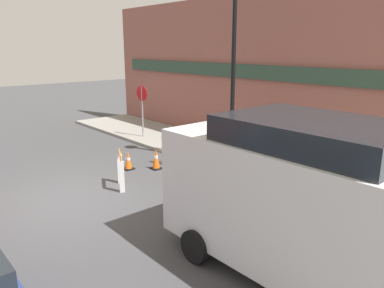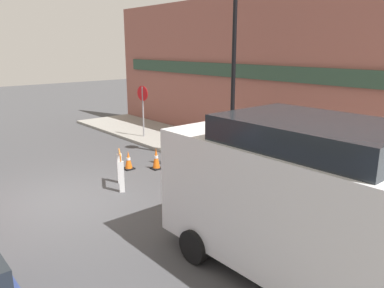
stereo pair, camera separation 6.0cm
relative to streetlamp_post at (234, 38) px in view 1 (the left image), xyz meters
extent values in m
plane|color=#424244|center=(-0.60, -5.49, -3.90)|extent=(60.00, 60.00, 0.00)
cube|color=gray|center=(-0.60, 0.47, -3.85)|extent=(18.00, 2.92, 0.11)
cube|color=#93564C|center=(-0.60, 2.01, -1.15)|extent=(18.00, 0.12, 5.50)
cube|color=#2D4738|center=(-0.60, 1.90, -1.10)|extent=(16.20, 0.10, 0.50)
cylinder|color=black|center=(0.00, 0.00, -3.67)|extent=(0.29, 0.29, 0.24)
cylinder|color=black|center=(0.00, 0.00, -1.00)|extent=(0.13, 0.13, 5.58)
cylinder|color=gray|center=(-4.64, -0.29, -2.78)|extent=(0.06, 0.06, 2.02)
cylinder|color=red|center=(-4.64, -0.29, -2.04)|extent=(0.60, 0.10, 0.60)
cube|color=white|center=(-0.72, -0.92, -3.46)|extent=(0.14, 0.12, 0.89)
cube|color=white|center=(-1.23, -1.65, -3.46)|extent=(0.14, 0.12, 0.89)
cube|color=orange|center=(-0.97, -1.28, -2.94)|extent=(0.56, 0.79, 0.15)
cube|color=white|center=(-0.97, -1.28, -2.94)|extent=(0.19, 0.25, 0.14)
cube|color=white|center=(-0.75, -3.63, -3.49)|extent=(0.11, 0.14, 0.83)
cube|color=white|center=(-0.13, -3.95, -3.49)|extent=(0.11, 0.14, 0.83)
cube|color=orange|center=(-0.44, -3.79, -2.99)|extent=(0.69, 0.36, 0.15)
cube|color=white|center=(-0.44, -3.79, -2.99)|extent=(0.22, 0.13, 0.14)
cube|color=white|center=(1.79, -2.70, -3.49)|extent=(0.13, 0.06, 0.82)
cube|color=white|center=(1.79, -1.78, -3.49)|extent=(0.13, 0.06, 0.82)
cube|color=orange|center=(1.79, -2.24, -3.01)|extent=(0.03, 0.98, 0.15)
cube|color=white|center=(1.79, -2.24, -3.01)|extent=(0.03, 0.29, 0.14)
cube|color=black|center=(1.32, -3.37, -3.88)|extent=(0.30, 0.30, 0.04)
cone|color=orange|center=(1.32, -3.37, -3.64)|extent=(0.23, 0.22, 0.44)
cylinder|color=white|center=(1.32, -3.37, -3.62)|extent=(0.13, 0.13, 0.06)
cube|color=black|center=(0.56, -1.09, -3.88)|extent=(0.30, 0.30, 0.04)
cone|color=orange|center=(0.56, -1.09, -3.62)|extent=(0.23, 0.22, 0.49)
cylinder|color=white|center=(0.56, -1.09, -3.60)|extent=(0.13, 0.13, 0.07)
cube|color=black|center=(-0.09, -1.09, -3.88)|extent=(0.30, 0.30, 0.04)
cone|color=orange|center=(-0.09, -1.09, -3.63)|extent=(0.23, 0.22, 0.46)
cylinder|color=white|center=(-0.09, -1.09, -3.61)|extent=(0.13, 0.13, 0.06)
cube|color=black|center=(1.44, -1.24, -3.88)|extent=(0.30, 0.30, 0.04)
cone|color=orange|center=(1.44, -1.24, -3.53)|extent=(0.22, 0.22, 0.67)
cylinder|color=white|center=(1.44, -1.24, -3.49)|extent=(0.13, 0.13, 0.09)
cube|color=black|center=(-1.64, -2.83, -3.88)|extent=(0.30, 0.30, 0.04)
cone|color=orange|center=(-1.64, -2.83, -3.60)|extent=(0.23, 0.22, 0.53)
cylinder|color=white|center=(-1.64, -2.83, -3.57)|extent=(0.13, 0.13, 0.07)
cube|color=black|center=(-1.11, -2.16, -3.88)|extent=(0.30, 0.30, 0.04)
cone|color=orange|center=(-1.11, -2.16, -3.55)|extent=(0.23, 0.22, 0.63)
cylinder|color=white|center=(-1.11, -2.16, -3.52)|extent=(0.13, 0.13, 0.09)
cylinder|color=#33333D|center=(2.56, -1.40, -3.46)|extent=(0.33, 0.33, 0.88)
cylinder|color=orange|center=(2.56, -1.40, -2.66)|extent=(0.46, 0.46, 0.73)
sphere|color=#8E6647|center=(2.56, -1.40, -2.19)|extent=(0.27, 0.27, 0.21)
cylinder|color=#33333D|center=(1.80, 0.67, -3.41)|extent=(0.34, 0.34, 0.77)
cylinder|color=silver|center=(1.80, 0.67, -2.70)|extent=(0.47, 0.47, 0.64)
sphere|color=#DBAD89|center=(1.80, 0.67, -2.27)|extent=(0.25, 0.25, 0.20)
cube|color=white|center=(5.06, -3.65, -2.63)|extent=(4.87, 2.02, 1.94)
cube|color=#1E2328|center=(5.06, -3.65, -1.67)|extent=(2.68, 1.86, 0.81)
cylinder|color=black|center=(3.55, -2.64, -3.60)|extent=(0.60, 0.18, 0.60)
cylinder|color=black|center=(3.55, -4.66, -3.60)|extent=(0.60, 0.18, 0.60)
camera|label=1|loc=(7.92, -8.53, -0.24)|focal=35.00mm
camera|label=2|loc=(7.96, -8.48, -0.24)|focal=35.00mm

